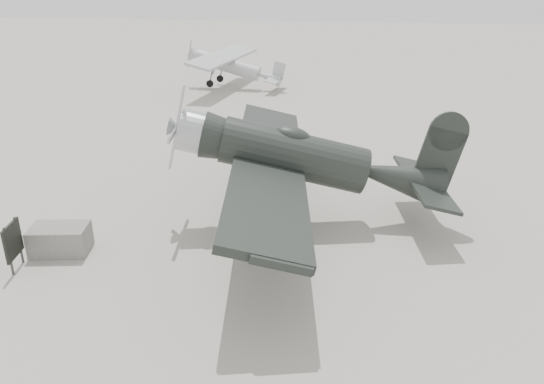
{
  "coord_description": "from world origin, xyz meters",
  "views": [
    {
      "loc": [
        3.86,
        -15.0,
        7.85
      ],
      "look_at": [
        1.51,
        0.09,
        1.5
      ],
      "focal_mm": 35.0,
      "sensor_mm": 36.0,
      "label": 1
    }
  ],
  "objects": [
    {
      "name": "highwing_monoplane",
      "position": [
        -4.97,
        22.72,
        1.81
      ],
      "size": [
        7.28,
        10.24,
        2.89
      ],
      "rotation": [
        0.0,
        0.23,
        -0.12
      ],
      "color": "#A6A9AC",
      "rests_on": "ground"
    },
    {
      "name": "equipment_block",
      "position": [
        -4.62,
        -2.0,
        0.42
      ],
      "size": [
        1.84,
        1.33,
        0.84
      ],
      "primitive_type": "cube",
      "rotation": [
        0.0,
        0.0,
        0.18
      ],
      "color": "#5F5D59",
      "rests_on": "ground"
    },
    {
      "name": "lowwing_monoplane",
      "position": [
        2.47,
        1.28,
        2.23
      ],
      "size": [
        9.4,
        13.11,
        4.21
      ],
      "rotation": [
        0.0,
        0.24,
        0.15
      ],
      "color": "black",
      "rests_on": "ground"
    },
    {
      "name": "ground",
      "position": [
        0.0,
        0.0,
        0.0
      ],
      "size": [
        160.0,
        160.0,
        0.0
      ],
      "primitive_type": "plane",
      "color": "gray",
      "rests_on": "ground"
    },
    {
      "name": "sign_board",
      "position": [
        -5.36,
        -3.1,
        0.87
      ],
      "size": [
        0.25,
        1.01,
        1.46
      ],
      "rotation": [
        0.0,
        0.0,
        0.18
      ],
      "color": "#333333",
      "rests_on": "ground"
    }
  ]
}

